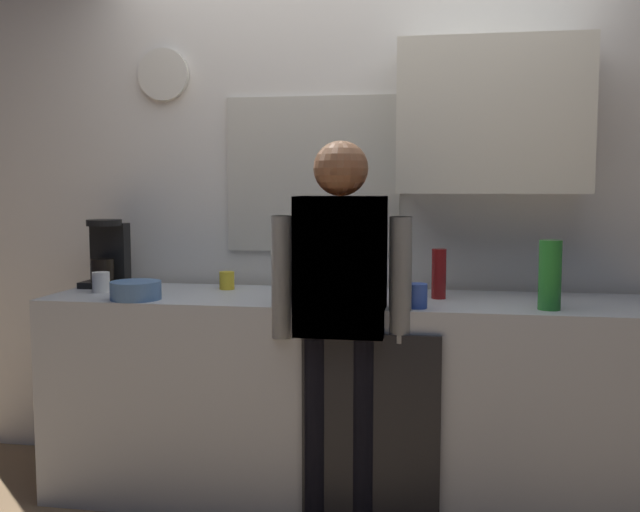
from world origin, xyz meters
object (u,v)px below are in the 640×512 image
(cup_yellow_cup, at_px, (227,280))
(person_guest, at_px, (340,303))
(bottle_red_vinegar, at_px, (439,274))
(cup_blue_mug, at_px, (417,296))
(bottle_clear_soda, at_px, (550,275))
(mixing_bowl, at_px, (136,290))
(coffee_maker, at_px, (108,256))
(bottle_dark_sauce, at_px, (329,283))
(person_at_sink, at_px, (340,303))
(cup_white_mug, at_px, (101,282))

(cup_yellow_cup, xyz_separation_m, person_guest, (0.62, -0.46, -0.02))
(bottle_red_vinegar, xyz_separation_m, cup_blue_mug, (-0.08, -0.27, -0.06))
(bottle_clear_soda, distance_m, cup_yellow_cup, 1.49)
(bottle_clear_soda, distance_m, person_guest, 0.85)
(bottle_red_vinegar, distance_m, bottle_clear_soda, 0.49)
(mixing_bowl, bearing_deg, coffee_maker, 129.45)
(bottle_clear_soda, height_order, cup_yellow_cup, bottle_clear_soda)
(bottle_red_vinegar, relative_size, bottle_clear_soda, 0.79)
(coffee_maker, height_order, bottle_dark_sauce, coffee_maker)
(person_at_sink, relative_size, person_guest, 1.00)
(coffee_maker, distance_m, bottle_red_vinegar, 1.62)
(person_at_sink, distance_m, person_guest, 0.00)
(cup_yellow_cup, xyz_separation_m, person_at_sink, (0.62, -0.46, -0.02))
(bottle_red_vinegar, relative_size, mixing_bowl, 1.00)
(cup_yellow_cup, distance_m, person_guest, 0.77)
(cup_blue_mug, relative_size, person_guest, 0.06)
(cup_white_mug, distance_m, cup_yellow_cup, 0.58)
(bottle_clear_soda, height_order, person_at_sink, person_at_sink)
(cup_blue_mug, xyz_separation_m, mixing_bowl, (-1.22, 0.02, -0.01))
(cup_white_mug, distance_m, cup_blue_mug, 1.48)
(bottle_red_vinegar, relative_size, bottle_dark_sauce, 1.22)
(bottle_clear_soda, bearing_deg, person_at_sink, -171.61)
(bottle_dark_sauce, relative_size, cup_blue_mug, 1.80)
(person_at_sink, xyz_separation_m, person_guest, (0.00, 0.00, 0.00))
(bottle_dark_sauce, relative_size, mixing_bowl, 0.82)
(bottle_clear_soda, xyz_separation_m, cup_blue_mug, (-0.52, -0.05, -0.09))
(cup_yellow_cup, relative_size, cup_blue_mug, 0.85)
(coffee_maker, xyz_separation_m, bottle_dark_sauce, (1.17, -0.37, -0.06))
(bottle_clear_soda, relative_size, mixing_bowl, 1.27)
(coffee_maker, xyz_separation_m, cup_white_mug, (0.07, -0.21, -0.10))
(bottle_clear_soda, xyz_separation_m, mixing_bowl, (-1.74, -0.04, -0.10))
(cup_blue_mug, relative_size, mixing_bowl, 0.45)
(bottle_red_vinegar, relative_size, person_at_sink, 0.14)
(cup_yellow_cup, xyz_separation_m, cup_blue_mug, (0.92, -0.39, 0.01))
(bottle_clear_soda, height_order, mixing_bowl, bottle_clear_soda)
(bottle_dark_sauce, height_order, mixing_bowl, bottle_dark_sauce)
(person_guest, bearing_deg, bottle_dark_sauce, -36.61)
(cup_white_mug, bearing_deg, cup_yellow_cup, 20.04)
(mixing_bowl, bearing_deg, bottle_red_vinegar, 11.01)
(mixing_bowl, xyz_separation_m, person_guest, (0.92, -0.09, -0.02))
(bottle_dark_sauce, bearing_deg, person_guest, -57.90)
(bottle_dark_sauce, relative_size, cup_white_mug, 1.89)
(cup_yellow_cup, bearing_deg, bottle_red_vinegar, -6.72)
(bottle_clear_soda, bearing_deg, cup_blue_mug, -174.17)
(coffee_maker, bearing_deg, bottle_red_vinegar, -4.54)
(cup_yellow_cup, distance_m, mixing_bowl, 0.48)
(bottle_dark_sauce, relative_size, person_guest, 0.11)
(bottle_dark_sauce, xyz_separation_m, cup_blue_mug, (0.37, -0.03, -0.04))
(cup_white_mug, relative_size, cup_yellow_cup, 1.12)
(cup_white_mug, distance_m, mixing_bowl, 0.30)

